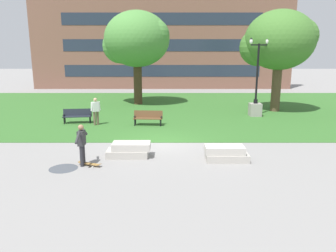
{
  "coord_description": "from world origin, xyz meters",
  "views": [
    {
      "loc": [
        0.32,
        -16.01,
        4.57
      ],
      "look_at": [
        0.38,
        -1.4,
        1.2
      ],
      "focal_mm": 35.0,
      "sensor_mm": 36.0,
      "label": 1
    }
  ],
  "objects_px": {
    "concrete_block_left": "(225,153)",
    "person_skateboarder": "(80,143)",
    "lamp_post_right": "(254,101)",
    "park_bench_near_right": "(147,117)",
    "concrete_block_center": "(128,150)",
    "person_bystander_near_lawn": "(94,110)",
    "skateboard": "(88,164)",
    "park_bench_near_left": "(76,115)"
  },
  "relations": [
    {
      "from": "concrete_block_left",
      "to": "person_skateboarder",
      "type": "distance_m",
      "value": 5.99
    },
    {
      "from": "concrete_block_left",
      "to": "lamp_post_right",
      "type": "bearing_deg",
      "value": 68.83
    },
    {
      "from": "person_skateboarder",
      "to": "park_bench_near_right",
      "type": "distance_m",
      "value": 7.69
    },
    {
      "from": "concrete_block_center",
      "to": "concrete_block_left",
      "type": "relative_size",
      "value": 1.04
    },
    {
      "from": "concrete_block_center",
      "to": "person_bystander_near_lawn",
      "type": "distance_m",
      "value": 6.88
    },
    {
      "from": "person_skateboarder",
      "to": "park_bench_near_right",
      "type": "height_order",
      "value": "person_skateboarder"
    },
    {
      "from": "park_bench_near_right",
      "to": "concrete_block_left",
      "type": "bearing_deg",
      "value": -61.15
    },
    {
      "from": "skateboard",
      "to": "person_bystander_near_lawn",
      "type": "distance_m",
      "value": 7.6
    },
    {
      "from": "person_bystander_near_lawn",
      "to": "skateboard",
      "type": "bearing_deg",
      "value": -80.0
    },
    {
      "from": "concrete_block_center",
      "to": "person_skateboarder",
      "type": "distance_m",
      "value": 2.21
    },
    {
      "from": "park_bench_near_right",
      "to": "skateboard",
      "type": "bearing_deg",
      "value": -104.75
    },
    {
      "from": "lamp_post_right",
      "to": "park_bench_near_left",
      "type": "bearing_deg",
      "value": -168.94
    },
    {
      "from": "park_bench_near_right",
      "to": "lamp_post_right",
      "type": "relative_size",
      "value": 0.34
    },
    {
      "from": "skateboard",
      "to": "park_bench_near_left",
      "type": "distance_m",
      "value": 8.45
    },
    {
      "from": "concrete_block_left",
      "to": "park_bench_near_left",
      "type": "bearing_deg",
      "value": 138.4
    },
    {
      "from": "person_skateboarder",
      "to": "park_bench_near_right",
      "type": "xyz_separation_m",
      "value": [
        2.22,
        7.35,
        -0.44
      ]
    },
    {
      "from": "skateboard",
      "to": "park_bench_near_left",
      "type": "height_order",
      "value": "park_bench_near_left"
    },
    {
      "from": "park_bench_near_left",
      "to": "skateboard",
      "type": "bearing_deg",
      "value": -71.78
    },
    {
      "from": "skateboard",
      "to": "person_bystander_near_lawn",
      "type": "height_order",
      "value": "person_bystander_near_lawn"
    },
    {
      "from": "park_bench_near_left",
      "to": "concrete_block_left",
      "type": "bearing_deg",
      "value": -41.6
    },
    {
      "from": "park_bench_near_left",
      "to": "lamp_post_right",
      "type": "xyz_separation_m",
      "value": [
        12.05,
        2.36,
        0.57
      ]
    },
    {
      "from": "park_bench_near_right",
      "to": "lamp_post_right",
      "type": "distance_m",
      "value": 8.06
    },
    {
      "from": "person_skateboarder",
      "to": "concrete_block_left",
      "type": "bearing_deg",
      "value": 6.11
    },
    {
      "from": "park_bench_near_left",
      "to": "park_bench_near_right",
      "type": "xyz_separation_m",
      "value": [
        4.58,
        -0.64,
        0.0
      ]
    },
    {
      "from": "park_bench_near_right",
      "to": "lamp_post_right",
      "type": "bearing_deg",
      "value": 21.84
    },
    {
      "from": "person_skateboarder",
      "to": "person_bystander_near_lawn",
      "type": "distance_m",
      "value": 7.47
    },
    {
      "from": "skateboard",
      "to": "park_bench_near_right",
      "type": "height_order",
      "value": "park_bench_near_right"
    },
    {
      "from": "concrete_block_left",
      "to": "park_bench_near_right",
      "type": "distance_m",
      "value": 7.68
    },
    {
      "from": "concrete_block_left",
      "to": "person_bystander_near_lawn",
      "type": "bearing_deg",
      "value": 135.78
    },
    {
      "from": "concrete_block_left",
      "to": "skateboard",
      "type": "relative_size",
      "value": 1.8
    },
    {
      "from": "concrete_block_center",
      "to": "park_bench_near_right",
      "type": "xyz_separation_m",
      "value": [
        0.46,
        6.2,
        0.23
      ]
    },
    {
      "from": "concrete_block_left",
      "to": "lamp_post_right",
      "type": "height_order",
      "value": "lamp_post_right"
    },
    {
      "from": "concrete_block_center",
      "to": "lamp_post_right",
      "type": "height_order",
      "value": "lamp_post_right"
    },
    {
      "from": "skateboard",
      "to": "lamp_post_right",
      "type": "height_order",
      "value": "lamp_post_right"
    },
    {
      "from": "concrete_block_left",
      "to": "park_bench_near_left",
      "type": "height_order",
      "value": "park_bench_near_left"
    },
    {
      "from": "concrete_block_center",
      "to": "person_skateboarder",
      "type": "bearing_deg",
      "value": -146.69
    },
    {
      "from": "concrete_block_center",
      "to": "person_bystander_near_lawn",
      "type": "height_order",
      "value": "person_bystander_near_lawn"
    },
    {
      "from": "person_skateboarder",
      "to": "person_bystander_near_lawn",
      "type": "xyz_separation_m",
      "value": [
        -1.03,
        7.4,
        0.01
      ]
    },
    {
      "from": "person_skateboarder",
      "to": "concrete_block_center",
      "type": "bearing_deg",
      "value": 33.31
    },
    {
      "from": "concrete_block_center",
      "to": "concrete_block_left",
      "type": "bearing_deg",
      "value": -7.14
    },
    {
      "from": "person_bystander_near_lawn",
      "to": "person_skateboarder",
      "type": "bearing_deg",
      "value": -82.05
    },
    {
      "from": "concrete_block_center",
      "to": "concrete_block_left",
      "type": "xyz_separation_m",
      "value": [
        4.16,
        -0.52,
        0.0
      ]
    }
  ]
}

